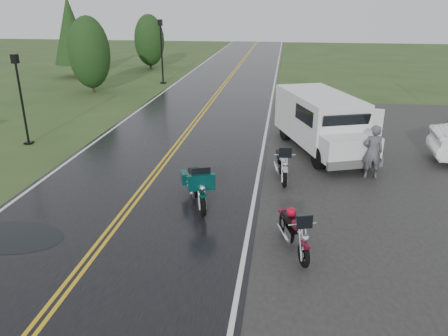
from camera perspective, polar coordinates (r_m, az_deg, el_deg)
name	(u,v)px	position (r m, az deg, el deg)	size (l,w,h in m)	color
ground	(121,219)	(13.31, -13.33, -6.49)	(120.00, 120.00, 0.00)	#2D471E
road	(191,127)	(22.27, -4.31, 5.32)	(8.00, 100.00, 0.04)	black
motorcycle_red	(304,245)	(10.60, 10.46, -9.88)	(0.79, 2.17, 1.28)	#55091B
motorcycle_teal	(202,195)	(12.74, -2.88, -3.51)	(0.91, 2.49, 1.47)	#053735
motorcycle_silver	(285,170)	(14.83, 7.95, -0.28)	(0.84, 2.31, 1.37)	#B8BCC0
van_white	(321,139)	(16.66, 12.54, 3.76)	(2.33, 6.22, 2.44)	white
person_at_van	(373,153)	(16.35, 18.83, 1.91)	(0.72, 0.47, 1.96)	#535257
lamp_post_near_left	(22,100)	(21.06, -24.91, 8.05)	(0.34, 0.34, 3.98)	black
lamp_post_far_left	(162,52)	(34.58, -8.14, 14.79)	(0.41, 0.41, 4.79)	black
tree_left_mid	(90,60)	(32.17, -17.09, 13.30)	(2.81, 2.81, 4.39)	#1E3D19
tree_left_far	(150,46)	(42.57, -9.68, 15.45)	(2.73, 2.73, 4.20)	#1E3D19
pine_left_far	(71,38)	(39.26, -19.33, 15.68)	(3.01, 3.01, 6.27)	#1E3D19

